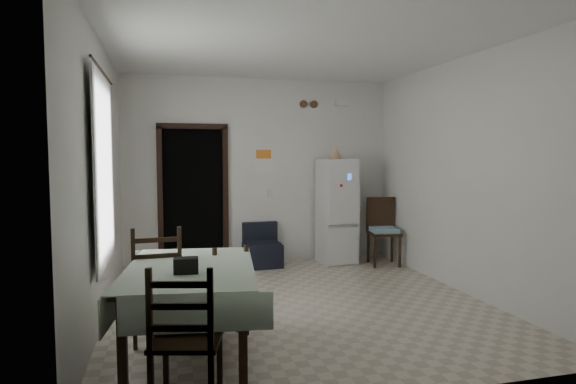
% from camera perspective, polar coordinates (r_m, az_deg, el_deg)
% --- Properties ---
extents(ground, '(4.50, 4.50, 0.00)m').
position_cam_1_polar(ground, '(5.67, 1.29, -13.07)').
color(ground, '#BCB09A').
rests_on(ground, ground).
extents(ceiling, '(4.20, 4.50, 0.02)m').
position_cam_1_polar(ceiling, '(5.55, 1.35, 16.87)').
color(ceiling, white).
rests_on(ceiling, ground).
extents(wall_back, '(4.20, 0.02, 2.90)m').
position_cam_1_polar(wall_back, '(7.61, -3.29, 2.46)').
color(wall_back, silver).
rests_on(wall_back, ground).
extents(wall_front, '(4.20, 0.02, 2.90)m').
position_cam_1_polar(wall_front, '(3.31, 11.94, -0.01)').
color(wall_front, silver).
rests_on(wall_front, ground).
extents(wall_left, '(0.02, 4.50, 2.90)m').
position_cam_1_polar(wall_left, '(5.25, -21.32, 1.35)').
color(wall_left, silver).
rests_on(wall_left, ground).
extents(wall_right, '(0.02, 4.50, 2.90)m').
position_cam_1_polar(wall_right, '(6.32, 19.98, 1.84)').
color(wall_right, silver).
rests_on(wall_right, ground).
extents(doorway, '(1.06, 0.52, 2.22)m').
position_cam_1_polar(doorway, '(7.70, -11.26, -0.50)').
color(doorway, black).
rests_on(doorway, ground).
extents(window_recess, '(0.10, 1.20, 1.60)m').
position_cam_1_polar(window_recess, '(5.06, -22.18, 2.36)').
color(window_recess, silver).
rests_on(window_recess, ground).
extents(curtain, '(0.02, 1.45, 1.85)m').
position_cam_1_polar(curtain, '(5.04, -20.94, 2.39)').
color(curtain, beige).
rests_on(curtain, ground).
extents(curtain_rod, '(0.02, 1.60, 0.02)m').
position_cam_1_polar(curtain_rod, '(5.10, -21.12, 13.11)').
color(curtain_rod, black).
rests_on(curtain_rod, ground).
extents(calendar, '(0.28, 0.02, 0.40)m').
position_cam_1_polar(calendar, '(7.60, -2.91, 3.74)').
color(calendar, white).
rests_on(calendar, ground).
extents(calendar_image, '(0.24, 0.01, 0.14)m').
position_cam_1_polar(calendar_image, '(7.60, -2.90, 4.50)').
color(calendar_image, orange).
rests_on(calendar_image, ground).
extents(light_switch, '(0.08, 0.02, 0.12)m').
position_cam_1_polar(light_switch, '(7.64, -2.16, -0.15)').
color(light_switch, beige).
rests_on(light_switch, ground).
extents(vent_left, '(0.12, 0.03, 0.12)m').
position_cam_1_polar(vent_left, '(7.80, 1.83, 10.39)').
color(vent_left, brown).
rests_on(vent_left, ground).
extents(vent_right, '(0.12, 0.03, 0.12)m').
position_cam_1_polar(vent_right, '(7.85, 3.12, 10.34)').
color(vent_right, brown).
rests_on(vent_right, ground).
extents(emergency_light, '(0.25, 0.07, 0.09)m').
position_cam_1_polar(emergency_light, '(7.98, 6.44, 10.44)').
color(emergency_light, white).
rests_on(emergency_light, ground).
extents(fridge, '(0.57, 0.57, 1.64)m').
position_cam_1_polar(fridge, '(7.66, 5.82, -2.25)').
color(fridge, silver).
rests_on(fridge, ground).
extents(tan_cone, '(0.25, 0.25, 0.19)m').
position_cam_1_polar(tan_cone, '(7.55, 5.63, 4.62)').
color(tan_cone, tan).
rests_on(tan_cone, fridge).
extents(navy_seat, '(0.57, 0.55, 0.66)m').
position_cam_1_polar(navy_seat, '(7.41, -3.06, -6.30)').
color(navy_seat, black).
rests_on(navy_seat, ground).
extents(corner_chair, '(0.52, 0.52, 1.04)m').
position_cam_1_polar(corner_chair, '(7.62, 11.30, -4.63)').
color(corner_chair, black).
rests_on(corner_chair, ground).
extents(dining_table, '(1.20, 1.65, 0.80)m').
position_cam_1_polar(dining_table, '(4.12, -11.42, -14.09)').
color(dining_table, '#A1B49A').
rests_on(dining_table, ground).
extents(black_bag, '(0.19, 0.12, 0.12)m').
position_cam_1_polar(black_bag, '(3.78, -11.99, -8.52)').
color(black_bag, black).
rests_on(black_bag, dining_table).
extents(dining_chair_far_left, '(0.48, 0.48, 1.07)m').
position_cam_1_polar(dining_chair_far_left, '(4.65, -15.30, -10.28)').
color(dining_chair_far_left, black).
rests_on(dining_chair_far_left, ground).
extents(dining_chair_far_right, '(0.47, 0.47, 0.87)m').
position_cam_1_polar(dining_chair_far_right, '(4.70, -7.61, -11.28)').
color(dining_chair_far_right, black).
rests_on(dining_chair_far_right, ground).
extents(dining_chair_near_head, '(0.53, 0.53, 1.02)m').
position_cam_1_polar(dining_chair_near_head, '(3.34, -11.91, -16.55)').
color(dining_chair_near_head, black).
rests_on(dining_chair_near_head, ground).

